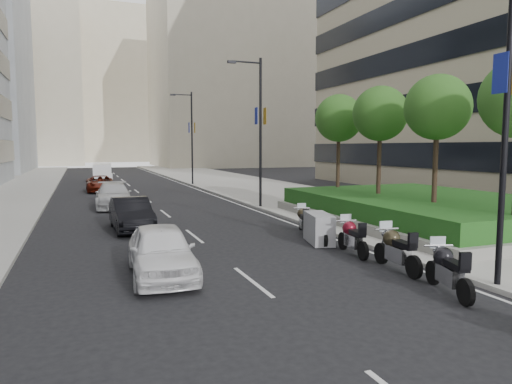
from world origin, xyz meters
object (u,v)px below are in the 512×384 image
car_c (114,195)px  lamp_post_1 (258,125)px  motorcycle_4 (352,237)px  delivery_van (103,174)px  lamp_post_0 (503,95)px  car_b (131,214)px  motorcycle_3 (396,249)px  motorcycle_6 (303,220)px  car_d (101,184)px  lamp_post_2 (190,133)px  motorcycle_2 (448,270)px  motorcycle_5 (319,228)px  car_a (161,251)px

car_c → lamp_post_1: bearing=-22.2°
motorcycle_4 → delivery_van: bearing=18.7°
lamp_post_0 → car_c: lamp_post_0 is taller
lamp_post_1 → car_b: lamp_post_1 is taller
motorcycle_3 → delivery_van: bearing=15.4°
motorcycle_4 → motorcycle_6: size_ratio=1.11×
car_d → delivery_van: bearing=85.9°
car_b → car_d: (-0.53, 19.35, -0.07)m
motorcycle_4 → lamp_post_2: bearing=6.2°
lamp_post_2 → car_b: (-7.97, -22.66, -4.33)m
lamp_post_2 → motorcycle_2: bearing=-92.2°
lamp_post_0 → car_c: bearing=111.5°
motorcycle_5 → delivery_van: delivery_van is taller
lamp_post_1 → motorcycle_6: (-1.04, -8.08, -4.49)m
lamp_post_2 → car_a: (-7.93, -30.56, -4.31)m
motorcycle_2 → motorcycle_6: motorcycle_2 is taller
motorcycle_3 → lamp_post_0: bearing=-149.4°
motorcycle_4 → delivery_van: delivery_van is taller
car_d → delivery_van: (0.61, 10.19, 0.25)m
motorcycle_3 → car_a: 7.04m
lamp_post_2 → car_d: 10.12m
lamp_post_0 → lamp_post_2: 35.00m
lamp_post_2 → car_b: 24.41m
lamp_post_1 → car_a: size_ratio=2.02×
motorcycle_6 → car_c: 13.78m
motorcycle_5 → car_a: 6.94m
motorcycle_4 → car_d: bearing=23.6°
lamp_post_0 → motorcycle_4: (-1.24, 4.77, -4.45)m
lamp_post_1 → motorcycle_5: lamp_post_1 is taller
lamp_post_0 → lamp_post_2: (0.00, 35.00, 0.00)m
lamp_post_1 → car_d: size_ratio=1.86×
motorcycle_3 → delivery_van: size_ratio=0.51×
motorcycle_6 → car_d: (-7.45, 22.76, 0.10)m
motorcycle_3 → motorcycle_5: bearing=9.2°
motorcycle_3 → car_a: bearing=79.8°
motorcycle_2 → lamp_post_0: bearing=-81.5°
lamp_post_2 → car_c: bearing=-119.8°
motorcycle_5 → car_d: bearing=29.6°
lamp_post_0 → motorcycle_3: (-1.16, 2.50, -4.41)m
delivery_van → lamp_post_1: bearing=-69.4°
lamp_post_0 → motorcycle_5: bearing=101.7°
motorcycle_5 → car_c: (-6.76, 13.88, 0.17)m
motorcycle_4 → motorcycle_5: bearing=13.4°
motorcycle_2 → car_a: car_a is taller
lamp_post_2 → motorcycle_6: (-1.04, -26.08, -4.49)m
lamp_post_1 → motorcycle_3: (-1.16, -14.50, -4.41)m
lamp_post_0 → car_d: (-8.49, 31.69, -4.39)m
lamp_post_0 → lamp_post_2: size_ratio=1.00×
motorcycle_6 → delivery_van: delivery_van is taller
lamp_post_0 → car_b: bearing=122.8°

